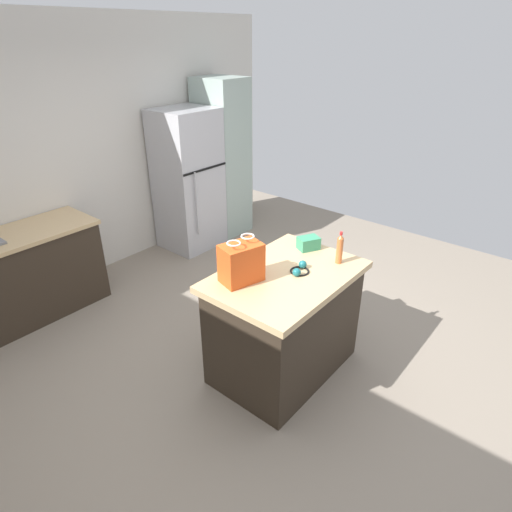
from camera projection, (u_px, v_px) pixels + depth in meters
The scene contains 10 objects.
ground at pixel (260, 352), 3.91m from camera, with size 6.80×6.80×0.00m, color gray.
back_wall at pixel (79, 154), 4.70m from camera, with size 5.67×0.13×2.78m.
kitchen_island at pixel (284, 322), 3.52m from camera, with size 1.21×0.84×0.93m.
refrigerator at pixel (188, 181), 5.50m from camera, with size 0.71×0.68×1.77m.
tall_cabinet at pixel (223, 159), 5.87m from camera, with size 0.52×0.61×2.07m.
sink_counter at pixel (15, 278), 4.18m from camera, with size 1.61×0.63×1.07m.
shopping_bag at pixel (241, 263), 3.15m from camera, with size 0.34×0.27×0.34m.
small_box at pixel (308, 243), 3.66m from camera, with size 0.17×0.12×0.11m, color #388E66.
bottle at pixel (340, 249), 3.41m from camera, with size 0.05×0.05×0.27m.
ear_defenders at pixel (300, 269), 3.32m from camera, with size 0.20×0.18×0.06m.
Camera 1 is at (-2.39, -1.94, 2.57)m, focal length 30.39 mm.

